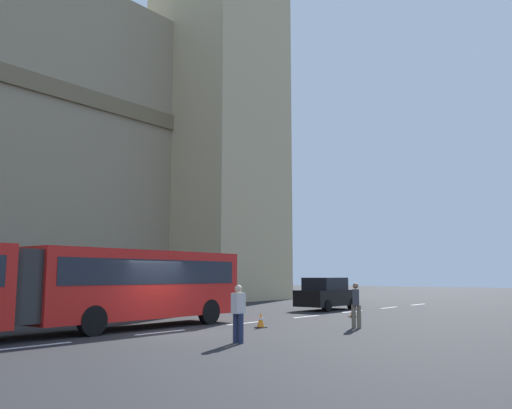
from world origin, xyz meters
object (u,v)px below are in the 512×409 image
Objects in this scene: sedan_lead at (327,294)px; traffic_cone_middle at (353,311)px; traffic_cone_west at (261,320)px; pedestrian_by_kerb at (356,304)px; articulated_bus at (11,283)px; pedestrian_near_cones at (238,312)px.

sedan_lead is 7.59× the size of traffic_cone_middle.
traffic_cone_west and traffic_cone_middle have the same top height.
traffic_cone_middle is (7.00, -0.15, 0.00)m from traffic_cone_west.
pedestrian_by_kerb is (-8.59, -6.47, -0.00)m from sedan_lead.
articulated_bus is 8.87m from traffic_cone_west.
articulated_bus is at bearing 155.31° from traffic_cone_west.
traffic_cone_west is (-10.68, -3.53, -0.63)m from sedan_lead.
pedestrian_by_kerb is at bearing -142.98° from sedan_lead.
traffic_cone_west is at bearing -161.71° from sedan_lead.
articulated_bus is at bearing 122.44° from pedestrian_near_cones.
articulated_bus is 32.25× the size of traffic_cone_middle.
sedan_lead reaches higher than traffic_cone_west.
sedan_lead is at bearing -0.37° from articulated_bus.
sedan_lead is at bearing 18.29° from traffic_cone_west.
pedestrian_near_cones is at bearing 174.89° from pedestrian_by_kerb.
pedestrian_near_cones is (3.84, -6.04, -0.83)m from articulated_bus.
traffic_cone_west is 0.34× the size of pedestrian_by_kerb.
traffic_cone_middle is at bearing -14.28° from articulated_bus.
articulated_bus is 12.04m from pedestrian_by_kerb.
traffic_cone_middle is at bearing 29.66° from pedestrian_by_kerb.
pedestrian_by_kerb is (2.10, -2.94, 0.63)m from traffic_cone_west.
articulated_bus reaches higher than sedan_lead.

